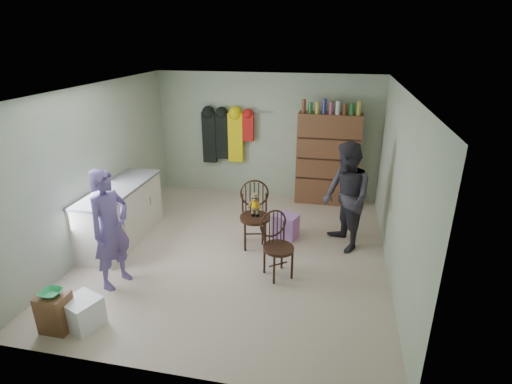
% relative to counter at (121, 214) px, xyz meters
% --- Properties ---
extents(ground_plane, '(5.00, 5.00, 0.00)m').
position_rel_counter_xyz_m(ground_plane, '(1.95, 0.00, -0.47)').
color(ground_plane, beige).
rests_on(ground_plane, ground).
extents(room_walls, '(5.00, 5.00, 5.00)m').
position_rel_counter_xyz_m(room_walls, '(1.95, 0.53, 1.11)').
color(room_walls, '#A8B698').
rests_on(room_walls, ground).
extents(counter, '(0.64, 1.86, 0.94)m').
position_rel_counter_xyz_m(counter, '(0.00, 0.00, 0.00)').
color(counter, silver).
rests_on(counter, ground).
extents(stool, '(0.33, 0.28, 0.46)m').
position_rel_counter_xyz_m(stool, '(0.34, -2.13, -0.24)').
color(stool, brown).
rests_on(stool, ground).
extents(bowl, '(0.24, 0.24, 0.06)m').
position_rel_counter_xyz_m(bowl, '(0.34, -2.13, 0.02)').
color(bowl, '#239750').
rests_on(bowl, stool).
extents(plastic_tub, '(0.48, 0.47, 0.36)m').
position_rel_counter_xyz_m(plastic_tub, '(0.60, -2.02, -0.29)').
color(plastic_tub, white).
rests_on(plastic_tub, ground).
extents(chair_front, '(0.57, 0.57, 1.06)m').
position_rel_counter_xyz_m(chair_front, '(2.16, 0.29, 0.13)').
color(chair_front, black).
rests_on(chair_front, ground).
extents(chair_far, '(0.59, 0.59, 0.95)m').
position_rel_counter_xyz_m(chair_far, '(2.63, -0.50, 0.04)').
color(chair_far, black).
rests_on(chair_far, ground).
extents(striped_bag, '(0.46, 0.40, 0.41)m').
position_rel_counter_xyz_m(striped_bag, '(2.62, 0.62, -0.27)').
color(striped_bag, pink).
rests_on(striped_bag, ground).
extents(person_left, '(0.55, 0.69, 1.64)m').
position_rel_counter_xyz_m(person_left, '(0.54, -1.15, 0.35)').
color(person_left, '#604F91').
rests_on(person_left, ground).
extents(person_right, '(0.95, 1.03, 1.71)m').
position_rel_counter_xyz_m(person_right, '(3.55, 0.49, 0.38)').
color(person_right, '#2D2B33').
rests_on(person_right, ground).
extents(dresser, '(1.20, 0.39, 2.08)m').
position_rel_counter_xyz_m(dresser, '(3.20, 2.30, 0.44)').
color(dresser, brown).
rests_on(dresser, ground).
extents(coat_rack, '(1.42, 0.12, 1.09)m').
position_rel_counter_xyz_m(coat_rack, '(1.12, 2.38, 0.78)').
color(coat_rack, '#99999E').
rests_on(coat_rack, ground).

